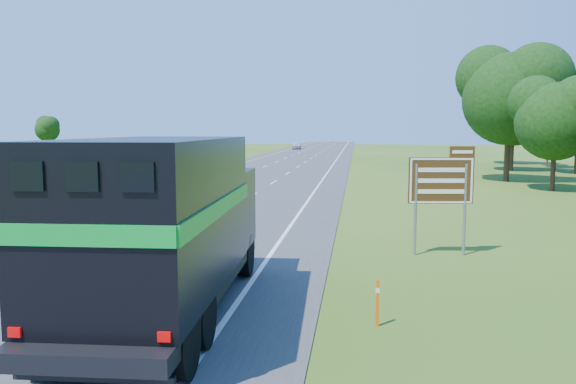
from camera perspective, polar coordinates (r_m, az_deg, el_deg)
name	(u,v)px	position (r m, az deg, el deg)	size (l,w,h in m)	color
road	(273,171)	(56.04, -1.50, 2.16)	(15.00, 260.00, 0.04)	#38383A
lane_markings	(273,171)	(56.04, -1.50, 2.18)	(11.15, 260.00, 0.01)	yellow
horse_truck	(165,222)	(12.58, -12.37, -3.04)	(3.15, 9.05, 3.96)	black
white_suv	(217,167)	(50.55, -7.19, 2.55)	(2.59, 5.61, 1.56)	silver
far_car	(297,146)	(115.69, 0.88, 4.75)	(1.78, 4.41, 1.50)	silver
exit_sign	(442,185)	(19.17, 15.38, 0.70)	(2.13, 0.31, 3.63)	gray
delineator	(377,301)	(12.30, 9.08, -10.92)	(0.08, 0.05, 1.02)	#E7560C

